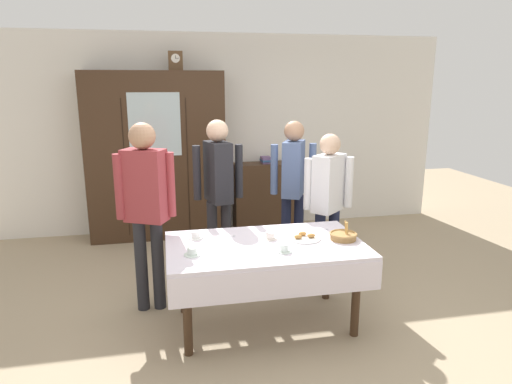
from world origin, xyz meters
name	(u,v)px	position (x,y,z in m)	size (l,w,h in m)	color
ground_plane	(260,312)	(0.00, 0.00, 0.00)	(12.00, 12.00, 0.00)	tan
back_wall	(221,134)	(0.00, 2.65, 1.35)	(6.40, 0.10, 2.70)	silver
dining_table	(266,256)	(0.00, -0.23, 0.64)	(1.65, 0.97, 0.74)	#3D2819
wall_cabinet	(157,156)	(-0.90, 2.35, 1.10)	(1.78, 0.46, 2.20)	#3D2819
mantel_clock	(175,61)	(-0.60, 2.35, 2.32)	(0.18, 0.11, 0.24)	brown
bookshelf_low	(266,196)	(0.59, 2.41, 0.47)	(0.90, 0.35, 0.95)	#3D2819
book_stack	(266,160)	(0.59, 2.41, 0.99)	(0.14, 0.20, 0.09)	#664C7A
tea_cup_near_right	(192,252)	(-0.62, -0.34, 0.77)	(0.13, 0.13, 0.06)	silver
tea_cup_near_left	(196,235)	(-0.57, 0.05, 0.77)	(0.13, 0.13, 0.06)	white
tea_cup_front_edge	(284,249)	(0.11, -0.41, 0.77)	(0.13, 0.13, 0.06)	silver
tea_cup_mid_left	(270,236)	(0.07, -0.10, 0.77)	(0.13, 0.13, 0.06)	white
bread_basket	(343,236)	(0.68, -0.24, 0.78)	(0.24, 0.24, 0.16)	#9E7542
pastry_plate	(304,238)	(0.35, -0.16, 0.75)	(0.28, 0.28, 0.05)	white
spoon_far_right	(231,236)	(-0.26, 0.03, 0.74)	(0.12, 0.02, 0.01)	silver
spoon_mid_right	(324,229)	(0.61, 0.05, 0.74)	(0.12, 0.02, 0.01)	silver
person_behind_table_left	(328,194)	(0.82, 0.53, 0.95)	(0.52, 0.39, 1.57)	#191E38
person_by_cabinet	(218,183)	(-0.26, 0.89, 1.03)	(0.52, 0.40, 1.69)	#232328
person_beside_shelf	(146,199)	(-0.98, 0.28, 1.06)	(0.52, 0.34, 1.73)	#232328
person_near_right_end	(293,179)	(0.60, 1.04, 1.01)	(0.52, 0.41, 1.65)	#191E38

